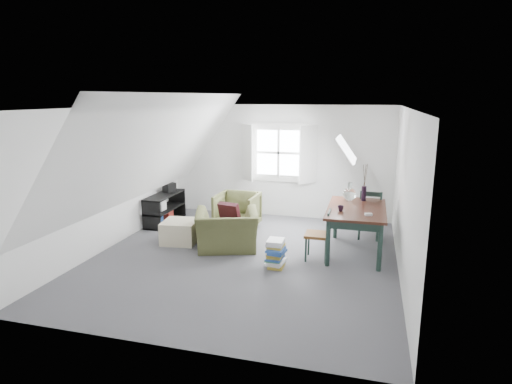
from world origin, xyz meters
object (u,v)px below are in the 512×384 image
(armchair_near, at_px, (227,249))
(media_shelf, at_px, (164,210))
(armchair_far, at_px, (237,229))
(dining_chair_near, at_px, (319,234))
(dining_table, at_px, (356,214))
(ottoman, at_px, (180,232))
(dining_chair_far, at_px, (370,213))
(magazine_stack, at_px, (276,253))

(armchair_near, height_order, media_shelf, media_shelf)
(armchair_far, relative_size, dining_chair_near, 0.98)
(armchair_far, bearing_deg, dining_table, -15.39)
(armchair_near, xyz_separation_m, ottoman, (-0.96, 0.11, 0.21))
(ottoman, xyz_separation_m, dining_chair_near, (2.61, -0.20, 0.24))
(dining_chair_far, height_order, dining_chair_near, dining_chair_far)
(dining_chair_far, bearing_deg, armchair_far, 15.36)
(dining_chair_far, bearing_deg, magazine_stack, 65.29)
(armchair_near, relative_size, ottoman, 1.74)
(media_shelf, xyz_separation_m, magazine_stack, (2.85, -1.76, -0.06))
(dining_chair_far, xyz_separation_m, media_shelf, (-4.28, -0.09, -0.22))
(dining_chair_far, xyz_separation_m, magazine_stack, (-1.42, -1.85, -0.27))
(ottoman, relative_size, magazine_stack, 1.38)
(dining_chair_near, xyz_separation_m, magazine_stack, (-0.63, -0.50, -0.22))
(ottoman, distance_m, dining_chair_far, 3.61)
(armchair_near, distance_m, magazine_stack, 1.20)
(armchair_near, relative_size, magazine_stack, 2.40)
(dining_table, distance_m, dining_chair_far, 0.92)
(armchair_near, height_order, dining_chair_near, dining_chair_near)
(ottoman, height_order, dining_chair_far, dining_chair_far)
(ottoman, xyz_separation_m, dining_chair_far, (3.41, 1.15, 0.29))
(ottoman, distance_m, dining_table, 3.23)
(dining_table, relative_size, magazine_stack, 3.62)
(armchair_far, relative_size, media_shelf, 0.68)
(armchair_near, xyz_separation_m, dining_chair_far, (2.45, 1.26, 0.50))
(armchair_near, xyz_separation_m, media_shelf, (-1.83, 1.17, 0.28))
(dining_chair_far, height_order, magazine_stack, dining_chair_far)
(armchair_near, relative_size, dining_chair_near, 1.26)
(armchair_far, bearing_deg, dining_chair_near, -32.08)
(dining_chair_far, bearing_deg, media_shelf, 14.13)
(armchair_far, height_order, ottoman, ottoman)
(ottoman, xyz_separation_m, magazine_stack, (1.98, -0.70, 0.02))
(dining_chair_near, bearing_deg, dining_table, 130.70)
(ottoman, relative_size, media_shelf, 0.51)
(dining_chair_near, bearing_deg, media_shelf, -109.77)
(dining_table, distance_m, dining_chair_near, 0.79)
(dining_table, bearing_deg, magazine_stack, -140.60)
(ottoman, distance_m, dining_chair_near, 2.63)
(armchair_far, distance_m, ottoman, 1.32)
(armchair_near, height_order, magazine_stack, magazine_stack)
(magazine_stack, bearing_deg, armchair_far, 124.48)
(ottoman, relative_size, dining_table, 0.38)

